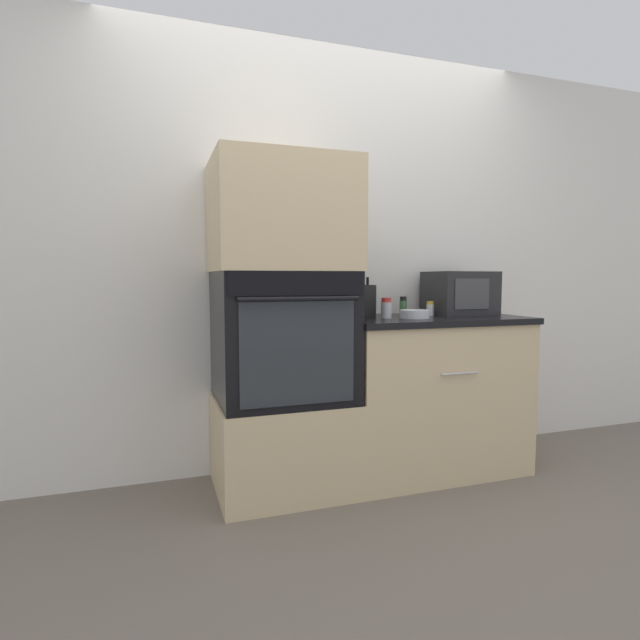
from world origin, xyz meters
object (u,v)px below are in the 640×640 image
at_px(bowl, 415,314).
at_px(condiment_jar_mid, 430,309).
at_px(wall_oven, 283,336).
at_px(microwave, 460,293).
at_px(condiment_jar_far, 386,308).
at_px(knife_block, 363,301).
at_px(condiment_jar_near, 403,306).

bearing_deg(bowl, condiment_jar_mid, 36.93).
xyz_separation_m(wall_oven, condiment_jar_mid, (0.93, 0.06, 0.12)).
distance_m(wall_oven, microwave, 1.18).
height_order(bowl, condiment_jar_far, condiment_jar_far).
relative_size(knife_block, condiment_jar_near, 2.03).
bearing_deg(condiment_jar_near, wall_oven, -169.66).
relative_size(knife_block, condiment_jar_far, 2.00).
relative_size(bowl, condiment_jar_far, 1.45).
height_order(knife_block, bowl, knife_block).
height_order(microwave, bowl, microwave).
relative_size(condiment_jar_near, condiment_jar_far, 0.99).
height_order(bowl, condiment_jar_mid, condiment_jar_mid).
distance_m(bowl, condiment_jar_far, 0.16).
bearing_deg(microwave, condiment_jar_mid, -170.29).
bearing_deg(microwave, bowl, -156.90).
height_order(wall_oven, microwave, microwave).
relative_size(wall_oven, condiment_jar_mid, 7.97).
height_order(microwave, knife_block, microwave).
distance_m(wall_oven, bowl, 0.76).
xyz_separation_m(microwave, condiment_jar_far, (-0.56, -0.13, -0.08)).
xyz_separation_m(bowl, condiment_jar_far, (-0.16, 0.04, 0.03)).
bearing_deg(knife_block, condiment_jar_near, 7.16).
bearing_deg(condiment_jar_near, condiment_jar_far, -138.74).
relative_size(wall_oven, condiment_jar_far, 5.96).
distance_m(wall_oven, condiment_jar_mid, 0.94).
relative_size(knife_block, bowl, 1.38).
relative_size(microwave, condiment_jar_mid, 4.40).
xyz_separation_m(condiment_jar_near, condiment_jar_mid, (0.14, -0.08, -0.01)).
relative_size(bowl, condiment_jar_near, 1.47).
height_order(condiment_jar_mid, condiment_jar_far, condiment_jar_far).
distance_m(knife_block, bowl, 0.31).
distance_m(condiment_jar_near, condiment_jar_far, 0.26).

